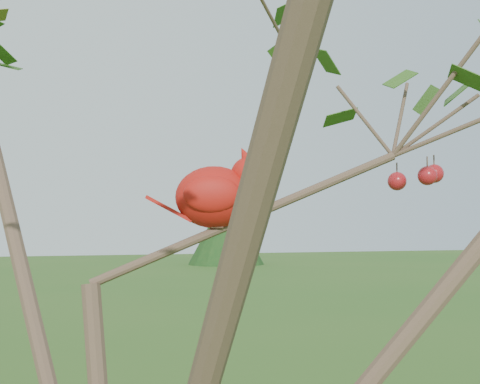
# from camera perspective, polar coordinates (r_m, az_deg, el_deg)

# --- Properties ---
(crabapple_tree) EXTENTS (2.35, 2.05, 2.95)m
(crabapple_tree) POSITION_cam_1_polar(r_m,az_deg,el_deg) (1.03, -9.32, 0.43)
(crabapple_tree) COLOR #483627
(crabapple_tree) RESTS_ON ground
(cardinal) EXTENTS (0.25, 0.15, 0.17)m
(cardinal) POSITION_cam_1_polar(r_m,az_deg,el_deg) (1.16, -2.06, -0.17)
(cardinal) COLOR red
(cardinal) RESTS_ON ground
(distant_trees) EXTENTS (41.81, 14.54, 3.65)m
(distant_trees) POSITION_cam_1_polar(r_m,az_deg,el_deg) (24.22, -17.97, -4.01)
(distant_trees) COLOR #483627
(distant_trees) RESTS_ON ground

